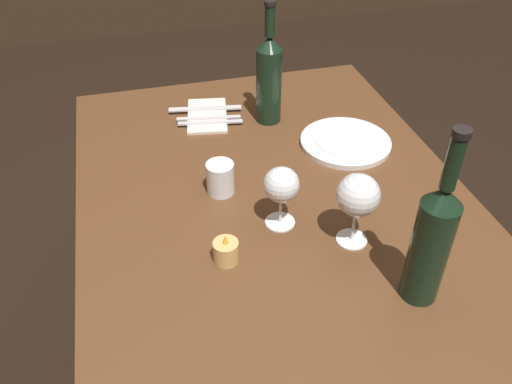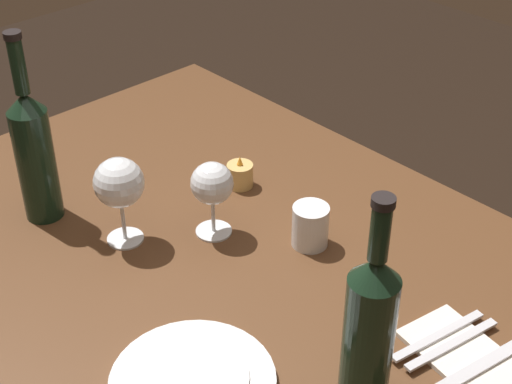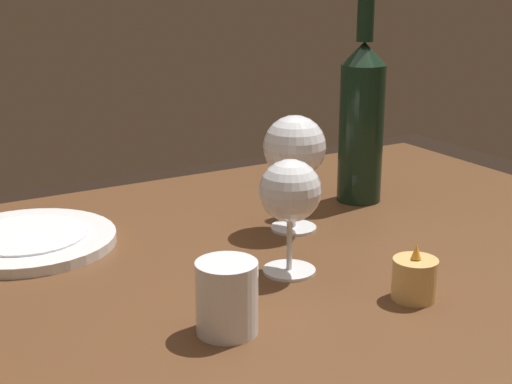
# 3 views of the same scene
# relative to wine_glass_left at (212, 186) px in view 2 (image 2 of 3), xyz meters

# --- Properties ---
(dining_table) EXTENTS (1.30, 0.90, 0.74)m
(dining_table) POSITION_rel_wine_glass_left_xyz_m (0.06, -0.02, -0.19)
(dining_table) COLOR #56351E
(dining_table) RESTS_ON ground
(wine_glass_left) EXTENTS (0.08, 0.08, 0.14)m
(wine_glass_left) POSITION_rel_wine_glass_left_xyz_m (0.00, 0.00, 0.00)
(wine_glass_left) COLOR white
(wine_glass_left) RESTS_ON dining_table
(wine_glass_right) EXTENTS (0.09, 0.09, 0.17)m
(wine_glass_right) POSITION_rel_wine_glass_left_xyz_m (-0.09, -0.13, 0.02)
(wine_glass_right) COLOR white
(wine_glass_right) RESTS_ON dining_table
(wine_bottle) EXTENTS (0.07, 0.07, 0.36)m
(wine_bottle) POSITION_rel_wine_glass_left_xyz_m (-0.26, -0.19, 0.04)
(wine_bottle) COLOR black
(wine_bottle) RESTS_ON dining_table
(wine_bottle_second) EXTENTS (0.07, 0.07, 0.34)m
(wine_bottle_second) POSITION_rel_wine_glass_left_xyz_m (0.43, -0.10, 0.03)
(wine_bottle_second) COLOR black
(wine_bottle_second) RESTS_ON dining_table
(water_tumbler) EXTENTS (0.07, 0.07, 0.08)m
(water_tumbler) POSITION_rel_wine_glass_left_xyz_m (0.14, 0.10, -0.07)
(water_tumbler) COLOR white
(water_tumbler) RESTS_ON dining_table
(votive_candle) EXTENTS (0.05, 0.05, 0.07)m
(votive_candle) POSITION_rel_wine_glass_left_xyz_m (-0.08, 0.14, -0.08)
(votive_candle) COLOR #DBB266
(votive_candle) RESTS_ON dining_table
(dinner_plate) EXTENTS (0.24, 0.24, 0.02)m
(dinner_plate) POSITION_rel_wine_glass_left_xyz_m (0.26, -0.26, -0.09)
(dinner_plate) COLOR white
(dinner_plate) RESTS_ON dining_table
(folded_napkin) EXTENTS (0.21, 0.14, 0.01)m
(folded_napkin) POSITION_rel_wine_glass_left_xyz_m (0.49, 0.07, -0.10)
(folded_napkin) COLOR silver
(folded_napkin) RESTS_ON dining_table
(fork_inner) EXTENTS (0.05, 0.18, 0.00)m
(fork_inner) POSITION_rel_wine_glass_left_xyz_m (0.47, 0.07, -0.09)
(fork_inner) COLOR silver
(fork_inner) RESTS_ON folded_napkin
(fork_outer) EXTENTS (0.05, 0.18, 0.00)m
(fork_outer) POSITION_rel_wine_glass_left_xyz_m (0.44, 0.07, -0.09)
(fork_outer) COLOR silver
(fork_outer) RESTS_ON folded_napkin
(table_knife) EXTENTS (0.06, 0.21, 0.00)m
(table_knife) POSITION_rel_wine_glass_left_xyz_m (0.52, 0.07, -0.09)
(table_knife) COLOR silver
(table_knife) RESTS_ON folded_napkin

